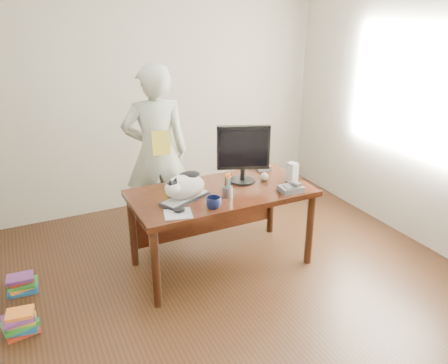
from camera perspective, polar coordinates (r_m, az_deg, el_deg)
room at (r=3.15m, az=4.39°, el=5.02°), size 4.50×4.50×4.50m
desk at (r=3.98m, az=-0.81°, el=-2.67°), size 1.60×0.80×0.75m
keyboard at (r=3.69m, az=-5.08°, el=-2.13°), size 0.48×0.35×0.03m
cat at (r=3.63m, az=-5.27°, el=-0.54°), size 0.42×0.34×0.25m
monitor at (r=3.94m, az=2.53°, el=4.06°), size 0.46×0.30×0.54m
pen_cup at (r=3.71m, az=0.48°, el=-1.13°), size 0.10×0.10×0.22m
mousepad at (r=3.45m, az=-6.02°, el=-4.14°), size 0.25×0.24×0.00m
mouse at (r=3.47m, az=-5.84°, el=-3.65°), size 0.11×0.08×0.04m
coffee_mug at (r=3.51m, az=-1.36°, el=-2.74°), size 0.16×0.16×0.10m
phone at (r=3.88m, az=8.80°, el=-0.80°), size 0.21×0.17×0.09m
speaker at (r=4.08m, az=8.88°, el=1.28°), size 0.10×0.10×0.18m
baseball at (r=4.08m, az=5.30°, el=0.70°), size 0.08×0.08×0.08m
book_stack at (r=4.01m, az=-4.82°, el=0.28°), size 0.25×0.19×0.09m
calculator at (r=4.37m, az=5.03°, el=2.02°), size 0.17×0.20×0.05m
person at (r=4.43m, az=-8.83°, el=3.74°), size 0.71×0.53×1.79m
held_book at (r=4.23m, az=-8.25°, el=5.10°), size 0.18×0.13×0.24m
book_pile_a at (r=3.72m, az=-25.01°, el=-16.34°), size 0.27×0.22×0.18m
book_pile_b at (r=4.18m, az=-24.90°, el=-11.99°), size 0.26×0.20×0.15m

